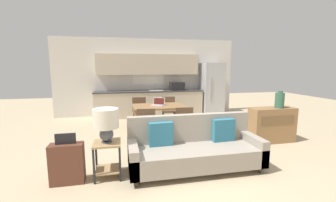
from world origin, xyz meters
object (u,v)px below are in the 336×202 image
Objects in this scene: table_lamp at (106,121)px; credenza at (272,125)px; dining_chair_near_left at (146,123)px; dining_chair_far_left at (140,110)px; side_table at (107,154)px; couch at (194,149)px; dining_chair_far_right at (169,109)px; dining_chair_near_right at (183,122)px; dining_table at (159,108)px; suitcase at (67,163)px; laptop at (158,103)px; vase at (280,100)px; refrigerator at (212,89)px.

credenza is (3.62, 0.94, -0.50)m from table_lamp.
dining_chair_near_left and dining_chair_far_left have the same top height.
dining_chair_far_left is (0.78, 3.05, 0.09)m from side_table.
table_lamp is (-1.43, -0.02, 0.56)m from couch.
dining_chair_far_right reaches higher than credenza.
dining_chair_near_left is at bearing 2.74° from dining_chair_near_right.
dining_chair_near_left is at bearing 114.96° from couch.
side_table is at bearing -118.43° from dining_table.
side_table is 0.69× the size of dining_chair_far_left.
dining_table is 1.61× the size of dining_chair_near_right.
table_lamp is 0.69× the size of suitcase.
laptop is at bearing -59.56° from dining_chair_near_right.
couch is 5.74× the size of vase.
laptop reaches higher than dining_chair_near_right.
dining_chair_near_left is at bearing -91.85° from dining_chair_far_left.
suitcase is (-4.19, -1.01, -0.09)m from credenza.
dining_chair_near_left is at bearing -134.62° from refrigerator.
vase is 0.47× the size of dining_chair_far_left.
dining_chair_near_left is (0.77, 1.42, 0.09)m from side_table.
dining_chair_far_right reaches higher than side_table.
vase is at bearing 175.87° from dining_chair_near_left.
laptop is (-0.23, 2.25, 0.43)m from couch.
vase reaches higher than dining_table.
credenza is 2.86m from dining_chair_far_right.
couch reaches higher than suitcase.
dining_chair_far_left is (0.00, 1.63, 0.00)m from dining_chair_near_left.
table_lamp is at bearing -118.44° from dining_table.
table_lamp is 0.64× the size of dining_chair_far_left.
suitcase is at bearing -127.85° from dining_table.
dining_chair_far_left is at bearing 143.41° from credenza.
refrigerator is 1.39× the size of dining_table.
vase is at bearing -27.56° from dining_table.
table_lamp is 3.45m from dining_chair_far_right.
side_table is 0.69× the size of dining_chair_far_right.
dining_table is 2.24m from couch.
credenza is at bearing 13.52° from suitcase.
dining_chair_near_right is 1.61m from dining_chair_far_right.
refrigerator is 4.55× the size of laptop.
couch is at bearing -84.38° from dining_table.
side_table is 3.90m from vase.
refrigerator is 3.30m from vase.
dining_table is 2.88m from vase.
dining_chair_far_left is at bearing 117.50° from dining_table.
dining_table is 1.61× the size of dining_chair_near_left.
vase is at bearing -36.47° from dining_chair_far_right.
refrigerator is 2.25× the size of dining_chair_far_left.
laptop is (0.42, -0.78, 0.30)m from dining_chair_far_left.
laptop is (-0.43, 0.88, 0.30)m from dining_chair_near_right.
refrigerator is 1.79× the size of credenza.
vase is 2.23m from dining_chair_near_right.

